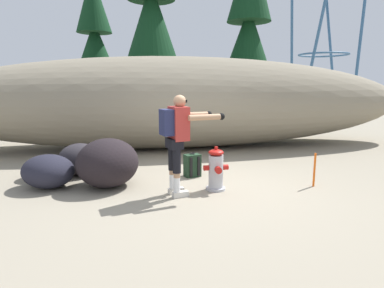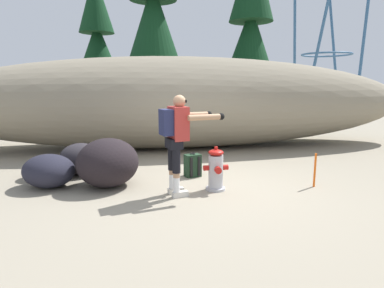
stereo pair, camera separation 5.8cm
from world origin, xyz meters
The scene contains 13 objects.
ground_plane centered at (0.00, 0.00, -0.02)m, with size 56.00×56.00×0.04m, color gray.
dirt_embankment centered at (0.00, 3.81, 1.27)m, with size 13.78×3.20×2.54m, color gray.
fire_hydrant centered at (0.22, -0.16, 0.34)m, with size 0.43×0.38×0.75m.
utility_worker centered at (-0.44, -0.33, 1.02)m, with size 1.04×0.67×1.62m.
spare_backpack centered at (-0.05, 0.71, 0.22)m, with size 0.35×0.34×0.47m.
boulder_large centered at (-2.63, 0.42, 0.29)m, with size 0.94×0.80×0.58m, color #22222E.
boulder_mid centered at (-1.61, 0.31, 0.43)m, with size 1.09×1.03×0.86m, color black.
boulder_small centered at (-2.22, 1.17, 0.32)m, with size 0.83×0.69×0.64m, color #2C292D.
boulder_outlier centered at (-2.85, 1.04, 0.21)m, with size 0.72×0.68×0.42m, color black.
pine_tree_far_left centered at (-2.79, 9.10, 3.46)m, with size 2.22×2.22×6.29m.
pine_tree_left centered at (-0.56, 6.02, 4.00)m, with size 2.43×2.43×7.48m.
pine_tree_center centered at (2.92, 6.36, 3.50)m, with size 2.44×2.44×6.83m.
survey_stake centered at (1.97, -0.26, 0.30)m, with size 0.04×0.04×0.60m, color #E55914.
Camera 2 is at (-0.97, -5.34, 1.77)m, focal length 30.27 mm.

